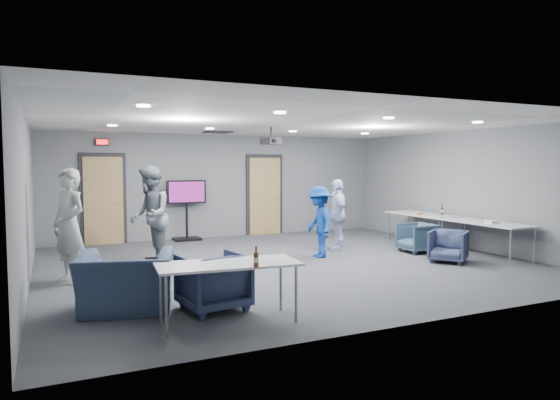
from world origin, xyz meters
name	(u,v)px	position (x,y,z in m)	size (l,w,h in m)	color
floor	(288,263)	(0.00, 0.00, 0.00)	(9.00, 9.00, 0.00)	#373A3F
ceiling	(288,123)	(0.00, 0.00, 2.70)	(9.00, 9.00, 0.00)	silver
wall_back	(222,186)	(0.00, 4.00, 1.35)	(9.00, 0.02, 2.70)	slate
wall_front	(432,211)	(0.00, -4.00, 1.35)	(9.00, 0.02, 2.70)	slate
wall_left	(26,201)	(-4.50, 0.00, 1.35)	(0.02, 8.00, 2.70)	slate
wall_right	(463,189)	(4.50, 0.00, 1.35)	(0.02, 8.00, 2.70)	slate
door_left	(103,200)	(-3.00, 3.95, 1.07)	(1.06, 0.17, 2.24)	black
door_right	(265,196)	(1.20, 3.95, 1.07)	(1.06, 0.17, 2.24)	black
exit_sign	(102,142)	(-3.00, 3.93, 2.45)	(0.32, 0.08, 0.16)	black
hvac_diffuser	(218,132)	(-0.50, 2.80, 2.69)	(0.60, 0.60, 0.03)	black
downlights	(288,124)	(0.00, 0.00, 2.68)	(6.18, 3.78, 0.02)	white
person_a	(69,226)	(-3.90, 0.01, 0.93)	(0.68, 0.44, 1.86)	#A0A2A0
person_b	(150,216)	(-2.46, 0.89, 0.95)	(0.92, 0.72, 1.90)	#545C65
person_c	(337,215)	(1.66, 0.88, 0.80)	(0.93, 0.39, 1.59)	silver
person_d	(319,222)	(0.85, 0.29, 0.74)	(0.95, 0.55, 1.47)	navy
chair_right_b	(417,238)	(3.10, -0.10, 0.32)	(0.68, 0.70, 0.64)	#35495C
chair_right_c	(448,246)	(2.90, -1.24, 0.32)	(0.67, 0.69, 0.63)	#343C5A
chair_front_a	(213,281)	(-2.25, -2.40, 0.37)	(0.80, 0.82, 0.75)	#384261
chair_front_b	(126,282)	(-3.30, -2.00, 0.38)	(1.18, 1.03, 0.76)	#3A4B65
table_right_a	(423,216)	(4.00, 0.76, 0.69)	(0.82, 1.97, 0.73)	silver
table_right_b	(486,224)	(4.00, -1.14, 0.69)	(0.82, 1.96, 0.73)	silver
table_front_left	(228,267)	(-2.24, -3.00, 0.68)	(1.76, 0.86, 0.73)	silver
bottle_front	(256,259)	(-2.03, -3.38, 0.82)	(0.06, 0.06, 0.24)	#53280E
bottle_right	(442,211)	(4.24, 0.39, 0.82)	(0.07, 0.07, 0.25)	#53280E
snack_box	(418,214)	(3.80, 0.71, 0.75)	(0.18, 0.12, 0.04)	orange
wrapper	(492,222)	(3.94, -1.34, 0.76)	(0.25, 0.17, 0.06)	silver
tv_stand	(187,206)	(-1.03, 3.75, 0.86)	(0.99, 0.47, 1.53)	black
projector	(271,141)	(0.03, 0.86, 2.40)	(0.43, 0.40, 0.36)	black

